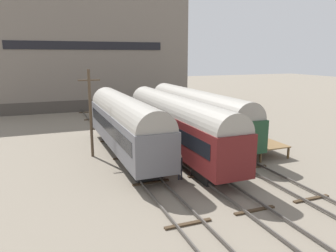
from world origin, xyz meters
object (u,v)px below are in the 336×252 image
(train_car_grey, at_px, (125,122))
(train_car_maroon, at_px, (176,122))
(train_car_green, at_px, (196,112))
(person_worker, at_px, (180,165))
(utility_pole, at_px, (91,112))
(bench, at_px, (255,133))

(train_car_grey, distance_m, train_car_maroon, 4.34)
(train_car_green, bearing_deg, person_worker, -121.80)
(train_car_grey, distance_m, person_worker, 7.38)
(person_worker, relative_size, utility_pole, 0.25)
(person_worker, bearing_deg, train_car_grey, 107.13)
(train_car_maroon, relative_size, utility_pole, 2.51)
(train_car_green, height_order, person_worker, train_car_green)
(train_car_grey, distance_m, train_car_green, 8.71)
(train_car_green, relative_size, person_worker, 10.38)
(train_car_grey, bearing_deg, train_car_green, 20.00)
(train_car_green, bearing_deg, train_car_maroon, -132.67)
(train_car_grey, distance_m, utility_pole, 3.02)
(train_car_maroon, bearing_deg, person_worker, -110.33)
(train_car_grey, bearing_deg, utility_pole, 161.44)
(bench, bearing_deg, train_car_maroon, 171.71)
(train_car_green, height_order, bench, train_car_green)
(person_worker, bearing_deg, train_car_green, 58.20)
(train_car_maroon, bearing_deg, utility_pole, 160.78)
(train_car_grey, xyz_separation_m, person_worker, (2.10, -6.83, -1.84))
(train_car_green, height_order, utility_pole, utility_pole)
(bench, xyz_separation_m, person_worker, (-9.34, -4.29, -0.45))
(train_car_grey, xyz_separation_m, train_car_maroon, (4.09, -1.46, 0.03))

